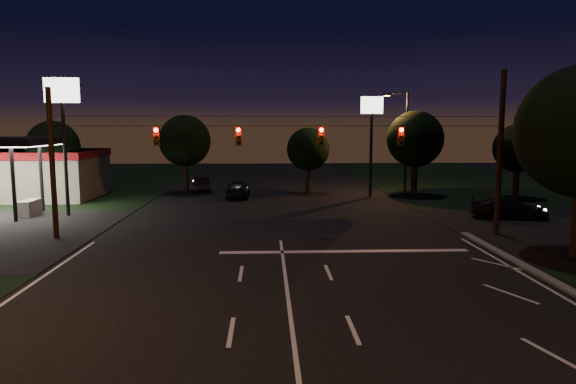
{
  "coord_description": "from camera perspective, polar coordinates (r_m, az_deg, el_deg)",
  "views": [
    {
      "loc": [
        -0.75,
        -12.45,
        6.0
      ],
      "look_at": [
        0.25,
        10.74,
        3.0
      ],
      "focal_mm": 32.0,
      "sensor_mm": 36.0,
      "label": 1
    }
  ],
  "objects": [
    {
      "name": "ground",
      "position": [
        13.84,
        0.92,
        -18.32
      ],
      "size": [
        140.0,
        140.0,
        0.0
      ],
      "primitive_type": "plane",
      "color": "black",
      "rests_on": "ground"
    },
    {
      "name": "stop_bar",
      "position": [
        24.97,
        6.29,
        -6.57
      ],
      "size": [
        12.0,
        0.5,
        0.01
      ],
      "primitive_type": "cube",
      "color": "silver",
      "rests_on": "ground"
    },
    {
      "name": "utility_pole_right",
      "position": [
        30.85,
        22.07,
        -4.4
      ],
      "size": [
        0.3,
        0.3,
        9.0
      ],
      "primitive_type": "cylinder",
      "color": "black",
      "rests_on": "ground"
    },
    {
      "name": "utility_pole_left",
      "position": [
        30.27,
        -24.32,
        -4.73
      ],
      "size": [
        0.28,
        0.28,
        8.0
      ],
      "primitive_type": "cylinder",
      "color": "black",
      "rests_on": "ground"
    },
    {
      "name": "signal_span",
      "position": [
        27.43,
        -0.9,
        6.33
      ],
      "size": [
        24.0,
        0.4,
        1.56
      ],
      "color": "black",
      "rests_on": "ground"
    },
    {
      "name": "gas_station",
      "position": [
        47.9,
        -28.63,
        2.13
      ],
      "size": [
        14.2,
        16.1,
        5.25
      ],
      "color": "gray",
      "rests_on": "ground"
    },
    {
      "name": "pole_sign_left_near",
      "position": [
        36.92,
        -23.75,
        8.26
      ],
      "size": [
        2.2,
        0.3,
        9.1
      ],
      "color": "black",
      "rests_on": "ground"
    },
    {
      "name": "pole_sign_right",
      "position": [
        43.34,
        9.27,
        7.58
      ],
      "size": [
        1.8,
        0.3,
        8.4
      ],
      "color": "black",
      "rests_on": "ground"
    },
    {
      "name": "street_light_right_far",
      "position": [
        46.04,
        12.71,
        6.24
      ],
      "size": [
        2.2,
        0.35,
        9.0
      ],
      "color": "black",
      "rests_on": "ground"
    },
    {
      "name": "tree_far_a",
      "position": [
        45.96,
        -24.56,
        4.52
      ],
      "size": [
        4.2,
        4.2,
        6.42
      ],
      "color": "black",
      "rests_on": "ground"
    },
    {
      "name": "tree_far_b",
      "position": [
        47.16,
        -11.33,
        5.53
      ],
      "size": [
        4.6,
        4.6,
        6.98
      ],
      "color": "black",
      "rests_on": "ground"
    },
    {
      "name": "tree_far_c",
      "position": [
        45.76,
        2.27,
        4.72
      ],
      "size": [
        3.8,
        3.8,
        5.86
      ],
      "color": "black",
      "rests_on": "ground"
    },
    {
      "name": "tree_far_d",
      "position": [
        45.43,
        13.94,
        5.66
      ],
      "size": [
        4.8,
        4.8,
        7.3
      ],
      "color": "black",
      "rests_on": "ground"
    },
    {
      "name": "tree_far_e",
      "position": [
        46.5,
        24.14,
        4.39
      ],
      "size": [
        4.0,
        4.0,
        6.18
      ],
      "color": "black",
      "rests_on": "ground"
    },
    {
      "name": "car_oncoming_a",
      "position": [
        43.19,
        -5.58,
        0.37
      ],
      "size": [
        1.97,
        4.58,
        1.54
      ],
      "primitive_type": "imported",
      "rotation": [
        0.0,
        0.0,
        3.11
      ],
      "color": "black",
      "rests_on": "ground"
    },
    {
      "name": "car_oncoming_b",
      "position": [
        48.54,
        -9.59,
        0.93
      ],
      "size": [
        2.08,
        4.13,
        1.3
      ],
      "primitive_type": "imported",
      "rotation": [
        0.0,
        0.0,
        3.33
      ],
      "color": "black",
      "rests_on": "ground"
    },
    {
      "name": "car_cross",
      "position": [
        36.28,
        23.36,
        -1.66
      ],
      "size": [
        5.04,
        2.76,
        1.39
      ],
      "primitive_type": "imported",
      "rotation": [
        0.0,
        0.0,
        1.39
      ],
      "color": "black",
      "rests_on": "ground"
    }
  ]
}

